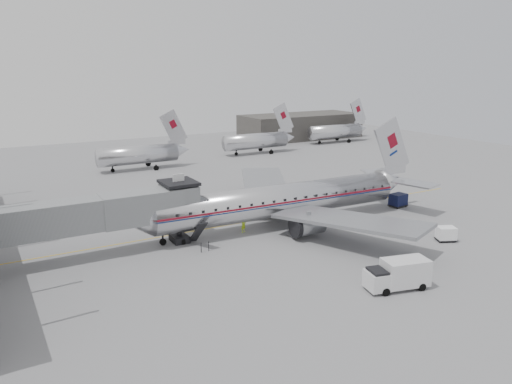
% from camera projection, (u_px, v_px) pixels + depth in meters
% --- Properties ---
extents(ground, '(160.00, 160.00, 0.00)m').
position_uv_depth(ground, '(274.00, 237.00, 53.33)').
color(ground, slate).
rests_on(ground, ground).
extents(hangar, '(30.00, 12.00, 6.00)m').
position_uv_depth(hangar, '(301.00, 126.00, 124.71)').
color(hangar, '#3C3A37').
rests_on(hangar, ground).
extents(apron_line, '(60.00, 0.15, 0.01)m').
position_uv_depth(apron_line, '(269.00, 218.00, 59.82)').
color(apron_line, gold).
rests_on(apron_line, ground).
extents(jet_bridge, '(21.00, 6.20, 7.10)m').
position_uv_depth(jet_bridge, '(105.00, 213.00, 47.36)').
color(jet_bridge, slate).
rests_on(jet_bridge, ground).
extents(distant_aircraft_near, '(16.39, 3.20, 10.26)m').
position_uv_depth(distant_aircraft_near, '(139.00, 154.00, 87.11)').
color(distant_aircraft_near, silver).
rests_on(distant_aircraft_near, ground).
extents(distant_aircraft_mid, '(16.39, 3.20, 10.26)m').
position_uv_depth(distant_aircraft_mid, '(256.00, 140.00, 102.99)').
color(distant_aircraft_mid, silver).
rests_on(distant_aircraft_mid, ground).
extents(distant_aircraft_far, '(16.39, 3.20, 10.26)m').
position_uv_depth(distant_aircraft_far, '(336.00, 131.00, 117.91)').
color(distant_aircraft_far, silver).
rests_on(distant_aircraft_far, ground).
extents(airliner, '(37.06, 34.32, 11.72)m').
position_uv_depth(airliner, '(285.00, 200.00, 56.73)').
color(airliner, silver).
rests_on(airliner, ground).
extents(service_van, '(5.58, 3.17, 2.47)m').
position_uv_depth(service_van, '(398.00, 274.00, 40.64)').
color(service_van, silver).
rests_on(service_van, ground).
extents(baggage_cart_navy, '(2.32, 1.86, 1.70)m').
position_uv_depth(baggage_cart_navy, '(398.00, 200.00, 64.50)').
color(baggage_cart_navy, '#0D1234').
rests_on(baggage_cart_navy, ground).
extents(baggage_cart_white, '(2.34, 2.11, 1.50)m').
position_uv_depth(baggage_cart_white, '(446.00, 234.00, 51.90)').
color(baggage_cart_white, white).
rests_on(baggage_cart_white, ground).
extents(ramp_worker, '(0.77, 0.65, 1.79)m').
position_uv_depth(ramp_worker, '(243.00, 224.00, 54.57)').
color(ramp_worker, '#B5E21A').
rests_on(ramp_worker, ground).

